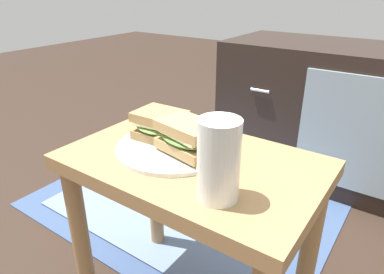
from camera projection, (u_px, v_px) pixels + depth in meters
name	position (u px, v px, depth m)	size (l,w,h in m)	color
side_table	(192.00, 193.00, 0.80)	(0.56, 0.36, 0.46)	#A37A4C
tv_cabinet	(337.00, 114.00, 1.48)	(0.96, 0.46, 0.58)	black
area_rug	(183.00, 203.00, 1.38)	(1.12, 0.80, 0.01)	#384C72
plate	(173.00, 147.00, 0.80)	(0.26, 0.26, 0.01)	silver
sandwich_front	(160.00, 125.00, 0.82)	(0.13, 0.11, 0.07)	#9E7A4C
sandwich_back	(187.00, 137.00, 0.74)	(0.16, 0.12, 0.07)	tan
beer_glass	(219.00, 162.00, 0.59)	(0.08, 0.08, 0.15)	silver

